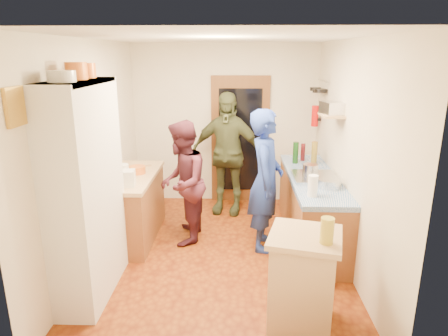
# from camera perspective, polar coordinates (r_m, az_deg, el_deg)

# --- Properties ---
(floor) EXTENTS (3.00, 4.00, 0.02)m
(floor) POSITION_cam_1_polar(r_m,az_deg,el_deg) (5.15, -0.58, -12.34)
(floor) COLOR #853F10
(floor) RESTS_ON ground
(ceiling) EXTENTS (3.00, 4.00, 0.02)m
(ceiling) POSITION_cam_1_polar(r_m,az_deg,el_deg) (4.53, -0.68, 18.24)
(ceiling) COLOR silver
(ceiling) RESTS_ON ground
(wall_back) EXTENTS (3.00, 0.02, 2.60)m
(wall_back) POSITION_cam_1_polar(r_m,az_deg,el_deg) (6.63, 0.15, 6.20)
(wall_back) COLOR beige
(wall_back) RESTS_ON ground
(wall_front) EXTENTS (3.00, 0.02, 2.60)m
(wall_front) POSITION_cam_1_polar(r_m,az_deg,el_deg) (2.76, -2.51, -8.28)
(wall_front) COLOR beige
(wall_front) RESTS_ON ground
(wall_left) EXTENTS (0.02, 4.00, 2.60)m
(wall_left) POSITION_cam_1_polar(r_m,az_deg,el_deg) (4.97, -18.32, 2.00)
(wall_left) COLOR beige
(wall_left) RESTS_ON ground
(wall_right) EXTENTS (0.02, 4.00, 2.60)m
(wall_right) POSITION_cam_1_polar(r_m,az_deg,el_deg) (4.84, 17.54, 1.71)
(wall_right) COLOR beige
(wall_right) RESTS_ON ground
(door_frame) EXTENTS (0.95, 0.06, 2.10)m
(door_frame) POSITION_cam_1_polar(r_m,az_deg,el_deg) (6.64, 2.30, 3.99)
(door_frame) COLOR brown
(door_frame) RESTS_ON ground
(door_glass) EXTENTS (0.70, 0.02, 1.70)m
(door_glass) POSITION_cam_1_polar(r_m,az_deg,el_deg) (6.60, 2.30, 3.93)
(door_glass) COLOR black
(door_glass) RESTS_ON door_frame
(hutch_body) EXTENTS (0.40, 1.20, 2.20)m
(hutch_body) POSITION_cam_1_polar(r_m,az_deg,el_deg) (4.23, -19.04, -3.29)
(hutch_body) COLOR silver
(hutch_body) RESTS_ON ground
(hutch_top_shelf) EXTENTS (0.40, 1.14, 0.04)m
(hutch_top_shelf) POSITION_cam_1_polar(r_m,az_deg,el_deg) (4.02, -20.46, 11.40)
(hutch_top_shelf) COLOR silver
(hutch_top_shelf) RESTS_ON hutch_body
(plate_stack) EXTENTS (0.24, 0.24, 0.10)m
(plate_stack) POSITION_cam_1_polar(r_m,az_deg,el_deg) (3.76, -22.18, 12.03)
(plate_stack) COLOR white
(plate_stack) RESTS_ON hutch_top_shelf
(orange_pot_a) EXTENTS (0.20, 0.20, 0.16)m
(orange_pot_a) POSITION_cam_1_polar(r_m,az_deg,el_deg) (4.06, -20.35, 12.87)
(orange_pot_a) COLOR orange
(orange_pot_a) RESTS_ON hutch_top_shelf
(orange_pot_b) EXTENTS (0.16, 0.16, 0.15)m
(orange_pot_b) POSITION_cam_1_polar(r_m,az_deg,el_deg) (4.32, -18.93, 13.04)
(orange_pot_b) COLOR orange
(orange_pot_b) RESTS_ON hutch_top_shelf
(left_counter_base) EXTENTS (0.60, 1.40, 0.85)m
(left_counter_base) POSITION_cam_1_polar(r_m,az_deg,el_deg) (5.54, -12.94, -5.65)
(left_counter_base) COLOR brown
(left_counter_base) RESTS_ON ground
(left_counter_top) EXTENTS (0.64, 1.44, 0.05)m
(left_counter_top) POSITION_cam_1_polar(r_m,az_deg,el_deg) (5.40, -13.23, -1.21)
(left_counter_top) COLOR tan
(left_counter_top) RESTS_ON left_counter_base
(toaster) EXTENTS (0.28, 0.20, 0.19)m
(toaster) POSITION_cam_1_polar(r_m,az_deg,el_deg) (4.93, -14.11, -1.43)
(toaster) COLOR white
(toaster) RESTS_ON left_counter_top
(kettle) EXTENTS (0.19, 0.19, 0.19)m
(kettle) POSITION_cam_1_polar(r_m,az_deg,el_deg) (5.21, -14.34, -0.52)
(kettle) COLOR white
(kettle) RESTS_ON left_counter_top
(orange_bowl) EXTENTS (0.24, 0.24, 0.10)m
(orange_bowl) POSITION_cam_1_polar(r_m,az_deg,el_deg) (5.42, -12.27, -0.25)
(orange_bowl) COLOR orange
(orange_bowl) RESTS_ON left_counter_top
(chopping_board) EXTENTS (0.35, 0.29, 0.02)m
(chopping_board) POSITION_cam_1_polar(r_m,az_deg,el_deg) (5.83, -11.86, 0.56)
(chopping_board) COLOR tan
(chopping_board) RESTS_ON left_counter_top
(right_counter_base) EXTENTS (0.60, 2.20, 0.84)m
(right_counter_base) POSITION_cam_1_polar(r_m,az_deg,el_deg) (5.50, 12.29, -5.84)
(right_counter_base) COLOR brown
(right_counter_base) RESTS_ON ground
(right_counter_top) EXTENTS (0.62, 2.22, 0.06)m
(right_counter_top) POSITION_cam_1_polar(r_m,az_deg,el_deg) (5.35, 12.58, -1.36)
(right_counter_top) COLOR #0A45A4
(right_counter_top) RESTS_ON right_counter_base
(hob) EXTENTS (0.55, 0.58, 0.04)m
(hob) POSITION_cam_1_polar(r_m,az_deg,el_deg) (5.21, 12.88, -1.29)
(hob) COLOR silver
(hob) RESTS_ON right_counter_top
(pot_on_hob) EXTENTS (0.19, 0.19, 0.13)m
(pot_on_hob) POSITION_cam_1_polar(r_m,az_deg,el_deg) (5.26, 12.23, -0.15)
(pot_on_hob) COLOR silver
(pot_on_hob) RESTS_ON hob
(bottle_a) EXTENTS (0.10, 0.10, 0.31)m
(bottle_a) POSITION_cam_1_polar(r_m,az_deg,el_deg) (5.86, 10.19, 2.17)
(bottle_a) COLOR #143F14
(bottle_a) RESTS_ON right_counter_top
(bottle_b) EXTENTS (0.08, 0.08, 0.26)m
(bottle_b) POSITION_cam_1_polar(r_m,az_deg,el_deg) (6.03, 11.21, 2.24)
(bottle_b) COLOR #591419
(bottle_b) RESTS_ON right_counter_top
(bottle_c) EXTENTS (0.10, 0.10, 0.33)m
(bottle_c) POSITION_cam_1_polar(r_m,az_deg,el_deg) (5.86, 12.77, 2.11)
(bottle_c) COLOR olive
(bottle_c) RESTS_ON right_counter_top
(paper_towel) EXTENTS (0.12, 0.12, 0.24)m
(paper_towel) POSITION_cam_1_polar(r_m,az_deg,el_deg) (4.55, 12.57, -2.50)
(paper_towel) COLOR white
(paper_towel) RESTS_ON right_counter_top
(mixing_bowl) EXTENTS (0.28, 0.28, 0.10)m
(mixing_bowl) POSITION_cam_1_polar(r_m,az_deg,el_deg) (4.90, 14.77, -2.13)
(mixing_bowl) COLOR silver
(mixing_bowl) RESTS_ON right_counter_top
(island_base) EXTENTS (0.67, 0.67, 0.86)m
(island_base) POSITION_cam_1_polar(r_m,az_deg,el_deg) (3.85, 11.16, -15.75)
(island_base) COLOR tan
(island_base) RESTS_ON ground
(island_top) EXTENTS (0.75, 0.75, 0.05)m
(island_top) POSITION_cam_1_polar(r_m,az_deg,el_deg) (3.63, 11.55, -9.63)
(island_top) COLOR tan
(island_top) RESTS_ON island_base
(cutting_board) EXTENTS (0.41, 0.36, 0.02)m
(cutting_board) POSITION_cam_1_polar(r_m,az_deg,el_deg) (3.67, 10.84, -9.09)
(cutting_board) COLOR white
(cutting_board) RESTS_ON island_top
(oil_jar) EXTENTS (0.14, 0.14, 0.23)m
(oil_jar) POSITION_cam_1_polar(r_m,az_deg,el_deg) (3.46, 14.51, -8.66)
(oil_jar) COLOR #AD9E2D
(oil_jar) RESTS_ON island_top
(pan_rail) EXTENTS (0.02, 0.65, 0.02)m
(pan_rail) POSITION_cam_1_polar(r_m,az_deg,el_deg) (6.19, 13.96, 12.02)
(pan_rail) COLOR silver
(pan_rail) RESTS_ON wall_right
(pan_hang_a) EXTENTS (0.18, 0.18, 0.05)m
(pan_hang_a) POSITION_cam_1_polar(r_m,az_deg,el_deg) (6.01, 13.65, 10.69)
(pan_hang_a) COLOR black
(pan_hang_a) RESTS_ON pan_rail
(pan_hang_b) EXTENTS (0.16, 0.16, 0.05)m
(pan_hang_b) POSITION_cam_1_polar(r_m,az_deg,el_deg) (6.21, 13.27, 10.69)
(pan_hang_b) COLOR black
(pan_hang_b) RESTS_ON pan_rail
(pan_hang_c) EXTENTS (0.17, 0.17, 0.05)m
(pan_hang_c) POSITION_cam_1_polar(r_m,az_deg,el_deg) (6.40, 12.94, 10.95)
(pan_hang_c) COLOR black
(pan_hang_c) RESTS_ON pan_rail
(wall_shelf) EXTENTS (0.26, 0.42, 0.03)m
(wall_shelf) POSITION_cam_1_polar(r_m,az_deg,el_deg) (5.16, 15.11, 7.29)
(wall_shelf) COLOR tan
(wall_shelf) RESTS_ON wall_right
(radio) EXTENTS (0.28, 0.34, 0.15)m
(radio) POSITION_cam_1_polar(r_m,az_deg,el_deg) (5.15, 15.18, 8.28)
(radio) COLOR silver
(radio) RESTS_ON wall_shelf
(ext_bracket) EXTENTS (0.06, 0.10, 0.04)m
(ext_bracket) POSITION_cam_1_polar(r_m,az_deg,el_deg) (6.42, 13.38, 6.79)
(ext_bracket) COLOR black
(ext_bracket) RESTS_ON wall_right
(fire_extinguisher) EXTENTS (0.11, 0.11, 0.32)m
(fire_extinguisher) POSITION_cam_1_polar(r_m,az_deg,el_deg) (6.40, 12.88, 7.25)
(fire_extinguisher) COLOR red
(fire_extinguisher) RESTS_ON wall_right
(picture_frame) EXTENTS (0.03, 0.25, 0.30)m
(picture_frame) POSITION_cam_1_polar(r_m,az_deg,el_deg) (3.44, -27.70, 7.76)
(picture_frame) COLOR gold
(picture_frame) RESTS_ON wall_left
(person_hob) EXTENTS (0.52, 0.71, 1.80)m
(person_hob) POSITION_cam_1_polar(r_m,az_deg,el_deg) (5.00, 6.33, -1.93)
(person_hob) COLOR navy
(person_hob) RESTS_ON ground
(person_left) EXTENTS (0.63, 0.80, 1.63)m
(person_left) POSITION_cam_1_polar(r_m,az_deg,el_deg) (5.25, -5.59, -2.00)
(person_left) COLOR #441B27
(person_left) RESTS_ON ground
(person_back) EXTENTS (1.19, 0.69, 1.90)m
(person_back) POSITION_cam_1_polar(r_m,az_deg,el_deg) (6.14, 0.49, 2.04)
(person_back) COLOR #3B4226
(person_back) RESTS_ON ground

